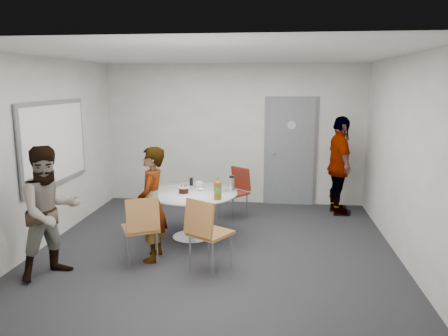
# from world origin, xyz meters

# --- Properties ---
(floor) EXTENTS (5.00, 5.00, 0.00)m
(floor) POSITION_xyz_m (0.00, 0.00, 0.00)
(floor) COLOR #242428
(floor) RESTS_ON ground
(ceiling) EXTENTS (5.00, 5.00, 0.00)m
(ceiling) POSITION_xyz_m (0.00, 0.00, 2.70)
(ceiling) COLOR silver
(ceiling) RESTS_ON wall_back
(wall_back) EXTENTS (5.00, 0.00, 5.00)m
(wall_back) POSITION_xyz_m (0.00, 2.50, 1.35)
(wall_back) COLOR #B4B3AB
(wall_back) RESTS_ON floor
(wall_left) EXTENTS (0.00, 5.00, 5.00)m
(wall_left) POSITION_xyz_m (-2.50, 0.00, 1.35)
(wall_left) COLOR #B4B3AB
(wall_left) RESTS_ON floor
(wall_right) EXTENTS (0.00, 5.00, 5.00)m
(wall_right) POSITION_xyz_m (2.50, 0.00, 1.35)
(wall_right) COLOR #B4B3AB
(wall_right) RESTS_ON floor
(wall_front) EXTENTS (5.00, 0.00, 5.00)m
(wall_front) POSITION_xyz_m (0.00, -2.50, 1.35)
(wall_front) COLOR #B4B3AB
(wall_front) RESTS_ON floor
(door) EXTENTS (1.02, 0.17, 2.12)m
(door) POSITION_xyz_m (1.10, 2.48, 1.03)
(door) COLOR slate
(door) RESTS_ON wall_back
(whiteboard) EXTENTS (0.04, 1.90, 1.25)m
(whiteboard) POSITION_xyz_m (-2.46, 0.20, 1.45)
(whiteboard) COLOR slate
(whiteboard) RESTS_ON wall_left
(table) EXTENTS (1.38, 1.38, 1.05)m
(table) POSITION_xyz_m (-0.40, 0.35, 0.63)
(table) COLOR silver
(table) RESTS_ON floor
(chair_near_left) EXTENTS (0.60, 0.62, 0.92)m
(chair_near_left) POSITION_xyz_m (-0.88, -0.72, 0.56)
(chair_near_left) COLOR brown
(chair_near_left) RESTS_ON floor
(chair_near_right) EXTENTS (0.63, 0.65, 0.95)m
(chair_near_right) POSITION_xyz_m (-0.03, -0.84, 0.58)
(chair_near_right) COLOR brown
(chair_near_right) RESTS_ON floor
(chair_far) EXTENTS (0.61, 0.62, 0.89)m
(chair_far) POSITION_xyz_m (0.15, 1.47, 0.54)
(chair_far) COLOR maroon
(chair_far) RESTS_ON floor
(person_main) EXTENTS (0.38, 0.57, 1.52)m
(person_main) POSITION_xyz_m (-0.80, -0.51, 0.76)
(person_main) COLOR #A5C6EA
(person_main) RESTS_ON floor
(person_left) EXTENTS (0.96, 0.99, 1.61)m
(person_left) POSITION_xyz_m (-1.88, -1.13, 0.80)
(person_left) COLOR white
(person_left) RESTS_ON floor
(person_right) EXTENTS (0.57, 1.08, 1.77)m
(person_right) POSITION_xyz_m (1.95, 1.92, 0.88)
(person_right) COLOR black
(person_right) RESTS_ON floor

